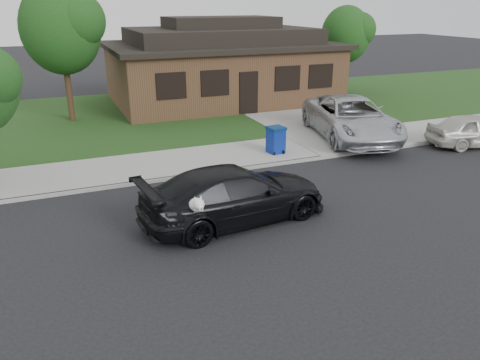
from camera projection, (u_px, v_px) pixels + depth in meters
name	position (u px, v px, depth m)	size (l,w,h in m)	color
ground	(272.00, 211.00, 13.27)	(120.00, 120.00, 0.00)	black
sidewalk	(214.00, 158.00, 17.56)	(60.00, 3.00, 0.12)	gray
curb	(228.00, 170.00, 16.27)	(60.00, 0.12, 0.12)	gray
lawn	(163.00, 114.00, 24.47)	(60.00, 13.00, 0.13)	#193814
driveway	(292.00, 116.00, 24.01)	(4.50, 13.00, 0.14)	gray
sedan	(234.00, 195.00, 12.45)	(5.38, 2.76, 1.50)	black
minivan	(351.00, 118.00, 19.63)	(2.80, 6.08, 1.69)	silver
white_compact	(477.00, 130.00, 18.99)	(1.57, 3.91, 1.33)	beige
recycling_bin	(276.00, 140.00, 17.82)	(0.69, 0.70, 1.01)	navy
house	(221.00, 65.00, 26.88)	(12.60, 8.60, 4.65)	#422B1C
tree_0	(65.00, 27.00, 21.25)	(3.78, 3.60, 6.34)	#332114
tree_1	(349.00, 34.00, 28.68)	(3.15, 3.00, 5.25)	#332114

